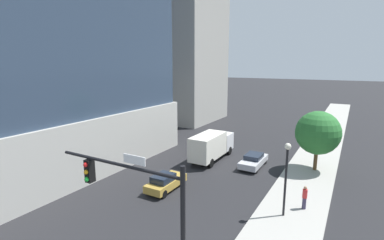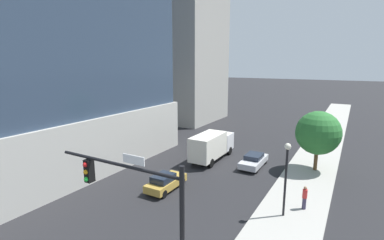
% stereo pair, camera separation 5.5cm
% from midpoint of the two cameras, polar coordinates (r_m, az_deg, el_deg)
% --- Properties ---
extents(sidewalk, '(4.64, 120.00, 0.15)m').
position_cam_midpoint_polar(sidewalk, '(26.07, 20.73, -13.51)').
color(sidewalk, '#9E9B93').
rests_on(sidewalk, ground).
extents(construction_building, '(16.14, 16.05, 40.16)m').
position_cam_midpoint_polar(construction_building, '(55.89, -3.05, 18.23)').
color(construction_building, '#9E9B93').
rests_on(construction_building, ground).
extents(traffic_light_pole, '(6.56, 0.48, 6.95)m').
position_cam_midpoint_polar(traffic_light_pole, '(12.32, -10.62, -16.51)').
color(traffic_light_pole, black).
rests_on(traffic_light_pole, sidewalk).
extents(street_lamp, '(0.44, 0.44, 5.27)m').
position_cam_midpoint_polar(street_lamp, '(20.75, 18.25, -9.14)').
color(street_lamp, black).
rests_on(street_lamp, sidewalk).
extents(street_tree, '(4.30, 4.30, 5.97)m').
position_cam_midpoint_polar(street_tree, '(30.64, 23.78, -2.37)').
color(street_tree, brown).
rests_on(street_tree, sidewalk).
extents(car_silver, '(1.86, 4.52, 1.35)m').
position_cam_midpoint_polar(car_silver, '(30.86, 12.13, -7.88)').
color(car_silver, '#B7B7BC').
rests_on(car_silver, ground).
extents(car_gold, '(1.73, 4.11, 1.48)m').
position_cam_midpoint_polar(car_gold, '(25.03, -5.39, -12.21)').
color(car_gold, '#AD8938').
rests_on(car_gold, ground).
extents(box_truck, '(2.27, 7.24, 3.10)m').
position_cam_midpoint_polar(box_truck, '(31.93, 3.85, -5.02)').
color(box_truck, silver).
rests_on(box_truck, ground).
extents(pedestrian_red_shirt, '(0.34, 0.34, 1.76)m').
position_cam_midpoint_polar(pedestrian_red_shirt, '(23.14, 21.50, -14.16)').
color(pedestrian_red_shirt, '#38334C').
rests_on(pedestrian_red_shirt, sidewalk).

